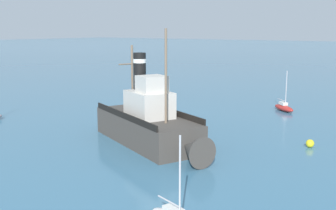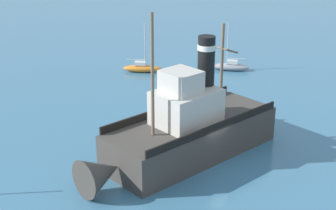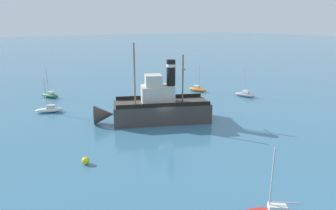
# 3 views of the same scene
# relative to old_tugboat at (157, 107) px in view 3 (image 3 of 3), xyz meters

# --- Properties ---
(ground_plane) EXTENTS (600.00, 600.00, 0.00)m
(ground_plane) POSITION_rel_old_tugboat_xyz_m (-1.66, -0.09, -1.83)
(ground_plane) COLOR teal
(old_tugboat) EXTENTS (8.95, 14.53, 9.90)m
(old_tugboat) POSITION_rel_old_tugboat_xyz_m (0.00, 0.00, 0.00)
(old_tugboat) COLOR #423D38
(old_tugboat) RESTS_ON ground
(sailboat_green) EXTENTS (3.87, 2.76, 4.90)m
(sailboat_green) POSITION_rel_old_tugboat_xyz_m (20.80, 8.39, -1.40)
(sailboat_green) COLOR #286B3D
(sailboat_green) RESTS_ON ground
(sailboat_grey) EXTENTS (3.95, 1.95, 4.90)m
(sailboat_grey) POSITION_rel_old_tugboat_xyz_m (3.00, -19.45, -1.40)
(sailboat_grey) COLOR gray
(sailboat_grey) RESTS_ON ground
(sailboat_orange) EXTENTS (3.95, 2.29, 4.90)m
(sailboat_orange) POSITION_rel_old_tugboat_xyz_m (10.80, -15.42, -1.40)
(sailboat_orange) COLOR orange
(sailboat_orange) RESTS_ON ground
(sailboat_white) EXTENTS (2.22, 3.95, 4.90)m
(sailboat_white) POSITION_rel_old_tugboat_xyz_m (11.68, 10.54, -1.40)
(sailboat_white) COLOR white
(sailboat_white) RESTS_ON ground
(mooring_buoy) EXTENTS (0.68, 0.68, 0.68)m
(mooring_buoy) POSITION_rel_old_tugboat_xyz_m (-6.91, 11.67, -1.49)
(mooring_buoy) COLOR yellow
(mooring_buoy) RESTS_ON ground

